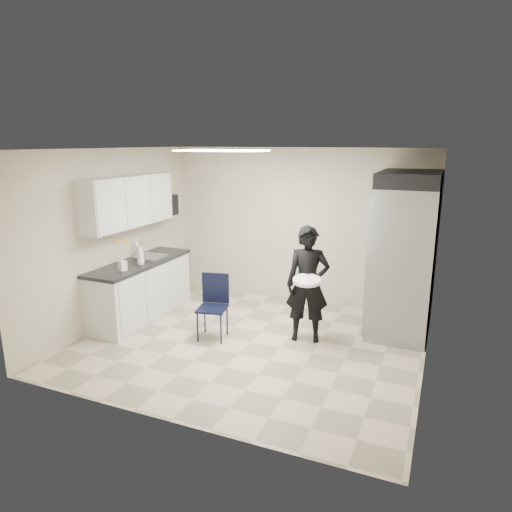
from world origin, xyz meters
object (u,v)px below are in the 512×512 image
at_px(folding_chair, 212,309).
at_px(man_tuxedo, 308,284).
at_px(commercial_fridge, 404,260).
at_px(lower_counter, 141,291).

distance_m(folding_chair, man_tuxedo, 1.36).
bearing_deg(commercial_fridge, folding_chair, -150.41).
distance_m(commercial_fridge, man_tuxedo, 1.47).
bearing_deg(lower_counter, commercial_fridge, 15.88).
distance_m(commercial_fridge, folding_chair, 2.80).
bearing_deg(lower_counter, folding_chair, -11.08).
height_order(lower_counter, commercial_fridge, commercial_fridge).
distance_m(lower_counter, man_tuxedo, 2.66).
bearing_deg(man_tuxedo, commercial_fridge, 23.66).
bearing_deg(commercial_fridge, man_tuxedo, -142.66).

